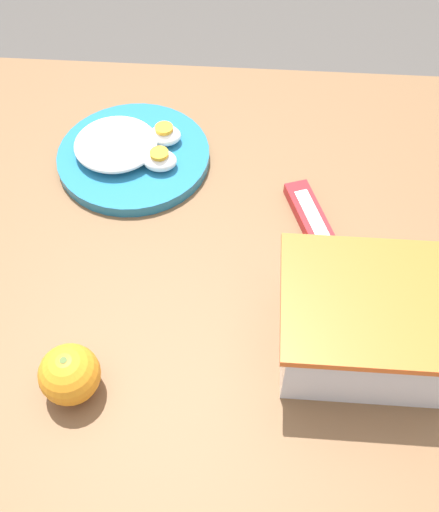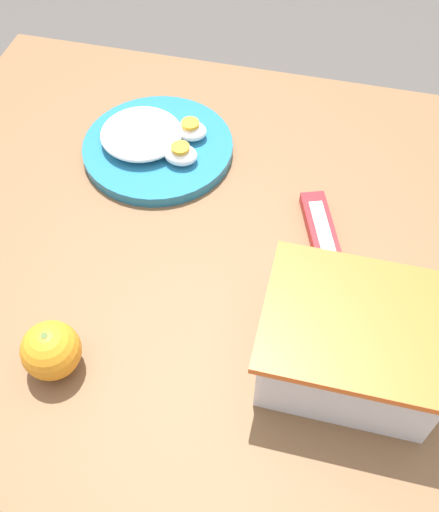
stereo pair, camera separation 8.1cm
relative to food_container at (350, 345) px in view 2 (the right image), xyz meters
name	(u,v)px [view 2 (the right image)]	position (x,y,z in m)	size (l,w,h in m)	color
ground_plane	(200,423)	(0.25, -0.15, -0.77)	(10.00, 10.00, 0.00)	#4C4742
table	(190,282)	(0.25, -0.15, -0.17)	(0.91, 0.83, 0.72)	brown
food_container	(350,345)	(0.00, 0.00, 0.00)	(0.21, 0.18, 0.11)	white
orange_fruit	(51,350)	(0.35, 0.08, -0.01)	(0.07, 0.07, 0.07)	orange
rice_plate	(155,143)	(0.34, -0.31, -0.03)	(0.24, 0.24, 0.05)	teal
candy_bar	(321,233)	(0.06, -0.20, -0.04)	(0.08, 0.15, 0.02)	red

